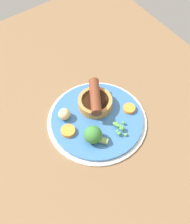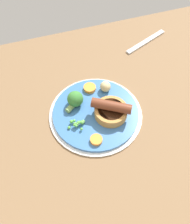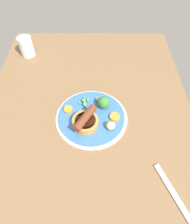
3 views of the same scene
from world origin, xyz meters
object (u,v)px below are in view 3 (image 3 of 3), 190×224
dinner_plate (91,117)px  sausage_pudding (85,121)px  pea_pile (84,102)px  drinking_glass (26,47)px  broccoli_floret_near (103,102)px  carrot_slice_0 (68,109)px  fork (173,193)px  potato_chunk_0 (111,126)px  carrot_slice_4 (115,117)px

dinner_plate → sausage_pudding: (-3.78, 2.07, 2.91)cm
pea_pile → drinking_glass: bearing=41.6°
dinner_plate → broccoli_floret_near: bearing=-43.1°
pea_pile → carrot_slice_0: pea_pile is taller
carrot_slice_0 → fork: size_ratio=0.18×
broccoli_floret_near → drinking_glass: bearing=-170.9°
dinner_plate → potato_chunk_0: 8.87cm
fork → drinking_glass: (64.75, 55.18, 4.22)cm
carrot_slice_4 → drinking_glass: drinking_glass is taller
sausage_pudding → carrot_slice_4: bearing=136.8°
drinking_glass → sausage_pudding: bearing=-145.2°
pea_pile → potato_chunk_0: bearing=-139.9°
potato_chunk_0 → broccoli_floret_near: bearing=13.2°
potato_chunk_0 → carrot_slice_0: potato_chunk_0 is taller
potato_chunk_0 → carrot_slice_4: 4.79cm
carrot_slice_0 → broccoli_floret_near: bearing=-81.1°
dinner_plate → carrot_slice_4: 8.61cm
broccoli_floret_near → carrot_slice_0: 13.41cm
carrot_slice_4 → broccoli_floret_near: bearing=35.9°
broccoli_floret_near → carrot_slice_0: broccoli_floret_near is taller
potato_chunk_0 → drinking_glass: size_ratio=0.36×
dinner_plate → pea_pile: pea_pile is taller
dinner_plate → drinking_glass: drinking_glass is taller
carrot_slice_4 → pea_pile: bearing=58.3°
potato_chunk_0 → carrot_slice_0: size_ratio=1.01×
sausage_pudding → pea_pile: size_ratio=2.14×
carrot_slice_4 → fork: carrot_slice_4 is taller
pea_pile → carrot_slice_0: (-3.38, 6.00, -0.51)cm
fork → potato_chunk_0: bearing=17.0°
dinner_plate → potato_chunk_0: size_ratio=8.13×
broccoli_floret_near → dinner_plate: bearing=-80.8°
broccoli_floret_near → drinking_glass: (33.40, 35.58, 0.93)cm
drinking_glass → carrot_slice_4: bearing=-134.5°
potato_chunk_0 → carrot_slice_4: potato_chunk_0 is taller
potato_chunk_0 → pea_pile: bearing=40.1°
sausage_pudding → broccoli_floret_near: sausage_pudding is taller
dinner_plate → fork: size_ratio=1.47×
broccoli_floret_near → fork: broccoli_floret_near is taller
sausage_pudding → fork: (-22.87, -26.08, -3.18)cm
pea_pile → carrot_slice_4: pea_pile is taller
pea_pile → carrot_slice_0: size_ratio=1.55×
sausage_pudding → drinking_glass: 51.01cm
pea_pile → carrot_slice_4: size_ratio=1.37×
potato_chunk_0 → fork: potato_chunk_0 is taller
carrot_slice_4 → potato_chunk_0: bearing=158.7°
fork → drinking_glass: 85.18cm
carrot_slice_4 → drinking_glass: bearing=45.5°
pea_pile → potato_chunk_0: potato_chunk_0 is taller
sausage_pudding → carrot_slice_0: bearing=-102.6°
sausage_pudding → potato_chunk_0: sausage_pudding is taller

